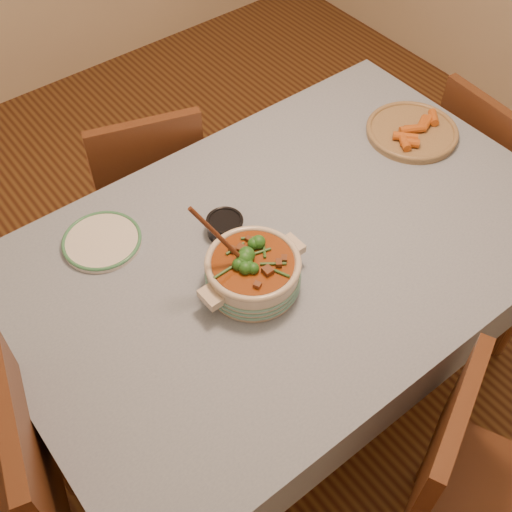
{
  "coord_description": "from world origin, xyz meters",
  "views": [
    {
      "loc": [
        -0.83,
        -0.91,
        2.17
      ],
      "look_at": [
        -0.15,
        -0.04,
        0.85
      ],
      "focal_mm": 45.0,
      "sensor_mm": 36.0,
      "label": 1
    }
  ],
  "objects": [
    {
      "name": "dining_table",
      "position": [
        0.0,
        0.0,
        0.66
      ],
      "size": [
        1.68,
        1.08,
        0.76
      ],
      "color": "brown",
      "rests_on": "floor"
    },
    {
      "name": "floor",
      "position": [
        0.0,
        0.0,
        0.0
      ],
      "size": [
        4.5,
        4.5,
        0.0
      ],
      "primitive_type": "plane",
      "color": "#412112",
      "rests_on": "ground"
    },
    {
      "name": "fried_plate",
      "position": [
        0.64,
        0.12,
        0.78
      ],
      "size": [
        0.33,
        0.33,
        0.05
      ],
      "rotation": [
        0.0,
        0.0,
        -0.1
      ],
      "color": "#9B7D55",
      "rests_on": "dining_table"
    },
    {
      "name": "white_plate",
      "position": [
        -0.43,
        0.34,
        0.77
      ],
      "size": [
        0.3,
        0.3,
        0.02
      ],
      "rotation": [
        0.0,
        0.0,
        -0.41
      ],
      "color": "silver",
      "rests_on": "dining_table"
    },
    {
      "name": "chair_far",
      "position": [
        -0.07,
        0.74,
        0.48
      ],
      "size": [
        0.5,
        0.5,
        0.84
      ],
      "rotation": [
        0.0,
        0.0,
        2.83
      ],
      "color": "#543219",
      "rests_on": "floor"
    },
    {
      "name": "condiment_bowl",
      "position": [
        -0.12,
        0.15,
        0.79
      ],
      "size": [
        0.11,
        0.11,
        0.06
      ],
      "rotation": [
        0.0,
        0.0,
        0.05
      ],
      "color": "black",
      "rests_on": "dining_table"
    },
    {
      "name": "chair_left",
      "position": [
        -0.98,
        -0.07,
        0.53
      ],
      "size": [
        0.53,
        0.53,
        0.94
      ],
      "rotation": [
        0.0,
        0.0,
        -1.83
      ],
      "color": "#543219",
      "rests_on": "floor"
    },
    {
      "name": "chair_near",
      "position": [
        -0.01,
        -0.77,
        0.49
      ],
      "size": [
        0.53,
        0.53,
        0.86
      ],
      "rotation": [
        0.0,
        0.0,
        0.42
      ],
      "color": "#543219",
      "rests_on": "floor"
    },
    {
      "name": "chair_right",
      "position": [
        1.02,
        0.02,
        0.47
      ],
      "size": [
        0.41,
        0.41,
        0.82
      ],
      "rotation": [
        0.0,
        0.0,
        1.5
      ],
      "color": "#543219",
      "rests_on": "floor"
    },
    {
      "name": "stew_casserole",
      "position": [
        -0.18,
        -0.06,
        0.82
      ],
      "size": [
        0.33,
        0.26,
        0.31
      ],
      "rotation": [
        0.0,
        0.0,
        0.02
      ],
      "color": "beige",
      "rests_on": "dining_table"
    }
  ]
}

